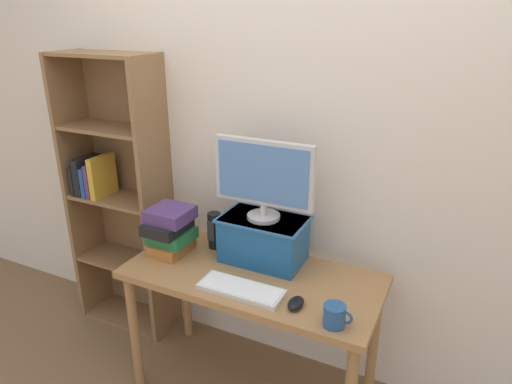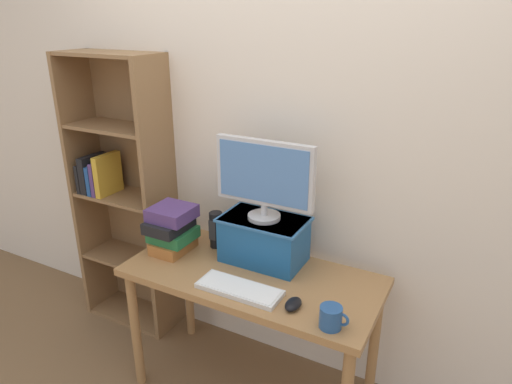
# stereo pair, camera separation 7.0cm
# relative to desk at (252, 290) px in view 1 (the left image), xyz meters

# --- Properties ---
(back_wall) EXTENTS (7.00, 0.08, 2.60)m
(back_wall) POSITION_rel_desk_xyz_m (0.00, 0.40, 0.67)
(back_wall) COLOR beige
(back_wall) RESTS_ON ground_plane
(desk) EXTENTS (1.23, 0.57, 0.72)m
(desk) POSITION_rel_desk_xyz_m (0.00, 0.00, 0.00)
(desk) COLOR #9E7042
(desk) RESTS_ON ground_plane
(bookshelf_unit) EXTENTS (0.62, 0.28, 1.69)m
(bookshelf_unit) POSITION_rel_desk_xyz_m (-1.02, 0.24, 0.24)
(bookshelf_unit) COLOR olive
(bookshelf_unit) RESTS_ON ground_plane
(riser_box) EXTENTS (0.42, 0.26, 0.23)m
(riser_box) POSITION_rel_desk_xyz_m (-0.01, 0.14, 0.22)
(riser_box) COLOR #195189
(riser_box) RESTS_ON desk
(computer_monitor) EXTENTS (0.50, 0.16, 0.39)m
(computer_monitor) POSITION_rel_desk_xyz_m (-0.01, 0.14, 0.54)
(computer_monitor) COLOR #B7B7BA
(computer_monitor) RESTS_ON riser_box
(keyboard) EXTENTS (0.39, 0.15, 0.02)m
(keyboard) POSITION_rel_desk_xyz_m (0.02, -0.16, 0.11)
(keyboard) COLOR silver
(keyboard) RESTS_ON desk
(computer_mouse) EXTENTS (0.06, 0.10, 0.04)m
(computer_mouse) POSITION_rel_desk_xyz_m (0.29, -0.16, 0.11)
(computer_mouse) COLOR black
(computer_mouse) RESTS_ON desk
(book_stack) EXTENTS (0.21, 0.23, 0.25)m
(book_stack) POSITION_rel_desk_xyz_m (-0.47, 0.01, 0.22)
(book_stack) COLOR #AD662D
(book_stack) RESTS_ON desk
(coffee_mug) EXTENTS (0.12, 0.09, 0.09)m
(coffee_mug) POSITION_rel_desk_xyz_m (0.47, -0.21, 0.14)
(coffee_mug) COLOR #234C84
(coffee_mug) RESTS_ON desk
(desk_speaker) EXTENTS (0.07, 0.07, 0.20)m
(desk_speaker) POSITION_rel_desk_xyz_m (-0.30, 0.15, 0.19)
(desk_speaker) COLOR black
(desk_speaker) RESTS_ON desk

